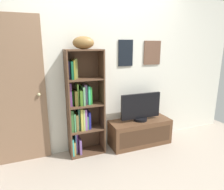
{
  "coord_description": "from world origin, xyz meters",
  "views": [
    {
      "loc": [
        -1.01,
        -1.76,
        1.61
      ],
      "look_at": [
        0.02,
        0.85,
        0.89
      ],
      "focal_mm": 32.16,
      "sensor_mm": 36.0,
      "label": 1
    }
  ],
  "objects_px": {
    "television": "(141,107)",
    "football": "(83,43)",
    "tv_stand": "(140,132)",
    "bookshelf": "(81,106)",
    "door": "(14,93)"
  },
  "relations": [
    {
      "from": "football",
      "to": "door",
      "type": "xyz_separation_m",
      "value": [
        -0.92,
        0.12,
        -0.64
      ]
    },
    {
      "from": "football",
      "to": "television",
      "type": "bearing_deg",
      "value": -3.45
    },
    {
      "from": "bookshelf",
      "to": "television",
      "type": "bearing_deg",
      "value": -5.03
    },
    {
      "from": "tv_stand",
      "to": "television",
      "type": "height_order",
      "value": "television"
    },
    {
      "from": "television",
      "to": "football",
      "type": "bearing_deg",
      "value": 176.55
    },
    {
      "from": "bookshelf",
      "to": "door",
      "type": "height_order",
      "value": "door"
    },
    {
      "from": "tv_stand",
      "to": "door",
      "type": "height_order",
      "value": "door"
    },
    {
      "from": "television",
      "to": "tv_stand",
      "type": "bearing_deg",
      "value": -90.0
    },
    {
      "from": "tv_stand",
      "to": "bookshelf",
      "type": "bearing_deg",
      "value": 174.9
    },
    {
      "from": "football",
      "to": "tv_stand",
      "type": "distance_m",
      "value": 1.67
    },
    {
      "from": "football",
      "to": "tv_stand",
      "type": "bearing_deg",
      "value": -3.52
    },
    {
      "from": "door",
      "to": "football",
      "type": "bearing_deg",
      "value": -7.29
    },
    {
      "from": "door",
      "to": "bookshelf",
      "type": "bearing_deg",
      "value": -5.83
    },
    {
      "from": "football",
      "to": "television",
      "type": "height_order",
      "value": "football"
    },
    {
      "from": "bookshelf",
      "to": "football",
      "type": "relative_size",
      "value": 5.38
    }
  ]
}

